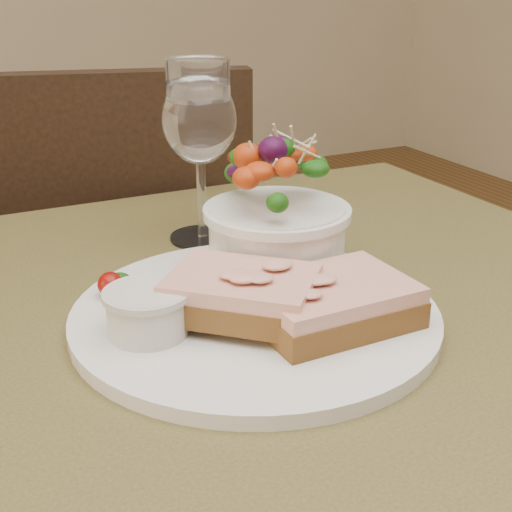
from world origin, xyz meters
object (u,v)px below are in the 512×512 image
cafe_table (270,438)px  sandwich_back (242,293)px  dinner_plate (255,315)px  wine_glass (199,125)px  salad_bowl (277,208)px  sandwich_front (331,302)px  chair_far (118,405)px  ramekin (147,310)px

cafe_table → sandwich_back: (-0.02, 0.01, 0.14)m
dinner_plate → wine_glass: (0.04, 0.20, 0.12)m
salad_bowl → sandwich_back: bearing=-132.5°
sandwich_front → chair_far: bearing=90.5°
ramekin → wine_glass: (0.13, 0.20, 0.09)m
sandwich_front → salad_bowl: salad_bowl is taller
chair_far → salad_bowl: (0.03, -0.54, 0.53)m
ramekin → sandwich_back: bearing=-10.3°
chair_far → dinner_plate: size_ratio=2.98×
chair_far → sandwich_front: (0.02, -0.65, 0.49)m
dinner_plate → salad_bowl: bearing=50.1°
sandwich_back → wine_glass: size_ratio=0.80×
sandwich_front → salad_bowl: size_ratio=0.98×
sandwich_back → wine_glass: 0.24m
ramekin → cafe_table: bearing=-13.5°
chair_far → wine_glass: bearing=106.3°
dinner_plate → sandwich_front: bearing=-46.3°
sandwich_back → wine_glass: (0.05, 0.21, 0.09)m
cafe_table → sandwich_front: bearing=-28.5°
dinner_plate → ramekin: ramekin is taller
sandwich_front → ramekin: (-0.14, 0.05, 0.00)m
sandwich_back → wine_glass: wine_glass is taller
ramekin → sandwich_front: bearing=-18.4°
chair_far → sandwich_back: (-0.04, -0.62, 0.49)m
dinner_plate → sandwich_front: (0.04, -0.05, 0.02)m
sandwich_back → ramekin: bearing=-147.4°
cafe_table → chair_far: (0.02, 0.63, -0.36)m
sandwich_front → wine_glass: bearing=91.0°
ramekin → salad_bowl: bearing=24.4°
dinner_plate → sandwich_front: sandwich_front is taller
wine_glass → sandwich_back: bearing=-104.2°
chair_far → sandwich_front: chair_far is taller
ramekin → salad_bowl: (0.15, 0.07, 0.04)m
cafe_table → ramekin: size_ratio=13.04×
dinner_plate → ramekin: (-0.09, -0.00, 0.03)m
sandwich_front → sandwich_back: size_ratio=0.89×
cafe_table → sandwich_back: bearing=156.1°
salad_bowl → chair_far: bearing=93.0°
cafe_table → wine_glass: bearing=81.6°
ramekin → salad_bowl: size_ratio=0.48×
sandwich_front → wine_glass: (-0.01, 0.24, 0.09)m
cafe_table → salad_bowl: size_ratio=6.30×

